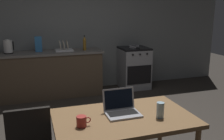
# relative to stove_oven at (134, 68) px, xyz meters

# --- Properties ---
(back_wall) EXTENTS (6.40, 0.10, 2.84)m
(back_wall) POSITION_rel_stove_oven_xyz_m (-0.93, 0.35, 0.97)
(back_wall) COLOR slate
(back_wall) RESTS_ON ground_plane
(kitchen_counter) EXTENTS (2.16, 0.64, 0.90)m
(kitchen_counter) POSITION_rel_stove_oven_xyz_m (-1.85, 0.00, 0.00)
(kitchen_counter) COLOR #4C3D2D
(kitchen_counter) RESTS_ON ground_plane
(stove_oven) EXTENTS (0.60, 0.62, 0.90)m
(stove_oven) POSITION_rel_stove_oven_xyz_m (0.00, 0.00, 0.00)
(stove_oven) COLOR gray
(stove_oven) RESTS_ON ground_plane
(dining_table) EXTENTS (1.29, 0.80, 0.73)m
(dining_table) POSITION_rel_stove_oven_xyz_m (-1.35, -2.94, 0.21)
(dining_table) COLOR brown
(dining_table) RESTS_ON ground_plane
(laptop) EXTENTS (0.32, 0.27, 0.22)m
(laptop) POSITION_rel_stove_oven_xyz_m (-1.35, -2.88, 0.32)
(laptop) COLOR #99999E
(laptop) RESTS_ON dining_table
(electric_kettle) EXTENTS (0.19, 0.16, 0.26)m
(electric_kettle) POSITION_rel_stove_oven_xyz_m (-2.53, 0.00, 0.58)
(electric_kettle) COLOR black
(electric_kettle) RESTS_ON kitchen_counter
(bottle) EXTENTS (0.07, 0.07, 0.30)m
(bottle) POSITION_rel_stove_oven_xyz_m (-1.10, -0.05, 0.59)
(bottle) COLOR #8C601E
(bottle) RESTS_ON kitchen_counter
(frying_pan) EXTENTS (0.23, 0.40, 0.05)m
(frying_pan) POSITION_rel_stove_oven_xyz_m (-0.01, -0.03, 0.48)
(frying_pan) COLOR gray
(frying_pan) RESTS_ON stove_oven
(coffee_mug) EXTENTS (0.13, 0.09, 0.09)m
(coffee_mug) POSITION_rel_stove_oven_xyz_m (-1.76, -3.03, 0.32)
(coffee_mug) COLOR #9E2D28
(coffee_mug) RESTS_ON dining_table
(drinking_glass) EXTENTS (0.07, 0.07, 0.15)m
(drinking_glass) POSITION_rel_stove_oven_xyz_m (-1.04, -3.07, 0.35)
(drinking_glass) COLOR #99B7C6
(drinking_glass) RESTS_ON dining_table
(cereal_box) EXTENTS (0.13, 0.05, 0.30)m
(cereal_box) POSITION_rel_stove_oven_xyz_m (-1.99, 0.02, 0.60)
(cereal_box) COLOR #3372B2
(cereal_box) RESTS_ON kitchen_counter
(dish_rack) EXTENTS (0.34, 0.26, 0.21)m
(dish_rack) POSITION_rel_stove_oven_xyz_m (-1.51, 0.00, 0.50)
(dish_rack) COLOR silver
(dish_rack) RESTS_ON kitchen_counter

